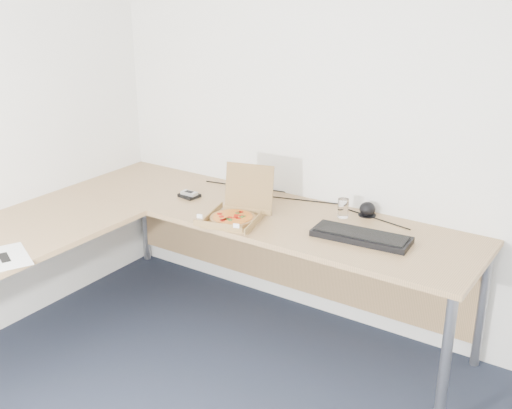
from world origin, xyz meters
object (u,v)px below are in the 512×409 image
Objects in this scene: drinking_glass at (343,208)px; pizza_box at (235,215)px; keyboard at (361,237)px; wallet at (189,195)px; desk at (167,228)px.

pizza_box is at bearing -140.79° from drinking_glass.
pizza_box reaches higher than keyboard.
pizza_box is 0.48m from wallet.
desk is 0.42m from wallet.
pizza_box reaches higher than desk.
pizza_box is 0.70m from keyboard.
drinking_glass reaches higher than keyboard.
keyboard is (0.22, -0.23, -0.04)m from drinking_glass.
pizza_box is at bearing -10.90° from wallet.
pizza_box reaches higher than wallet.
drinking_glass is at bearing 39.09° from desk.
pizza_box is at bearing -172.24° from keyboard.
keyboard reaches higher than desk.
keyboard is at bearing 8.37° from wallet.
pizza_box is 2.86× the size of wallet.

